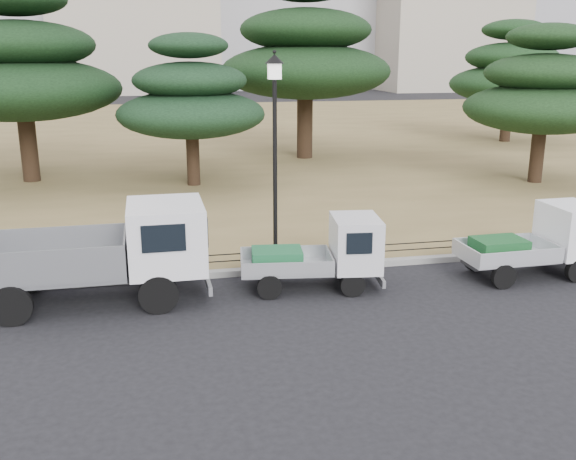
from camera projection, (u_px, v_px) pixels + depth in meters
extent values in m
plane|color=black|center=(306.00, 310.00, 14.16)|extent=(220.00, 220.00, 0.00)
cube|color=olive|center=(203.00, 136.00, 43.02)|extent=(120.00, 56.00, 0.15)
cube|color=gray|center=(283.00, 269.00, 16.59)|extent=(120.00, 0.25, 0.16)
cylinder|color=black|center=(159.00, 295.00, 13.88)|extent=(0.87, 0.19, 0.87)
cylinder|color=black|center=(157.00, 267.00, 15.68)|extent=(0.87, 0.19, 0.87)
cylinder|color=black|center=(11.00, 306.00, 13.26)|extent=(0.87, 0.19, 0.87)
cylinder|color=black|center=(27.00, 276.00, 15.05)|extent=(0.87, 0.19, 0.87)
cube|color=#2D2D30|center=(91.00, 275.00, 14.41)|extent=(4.87, 1.11, 0.15)
cube|color=slate|center=(48.00, 257.00, 14.10)|extent=(3.40, 1.95, 0.85)
cube|color=white|center=(166.00, 236.00, 14.55)|extent=(1.72, 2.09, 1.49)
cylinder|color=black|center=(353.00, 285.00, 14.89)|extent=(0.59, 0.22, 0.58)
cylinder|color=black|center=(344.00, 267.00, 16.11)|extent=(0.59, 0.22, 0.58)
cylinder|color=black|center=(270.00, 287.00, 14.73)|extent=(0.59, 0.22, 0.58)
cylinder|color=black|center=(267.00, 269.00, 15.95)|extent=(0.59, 0.22, 0.58)
cube|color=#2D2D30|center=(310.00, 271.00, 15.39)|extent=(3.18, 1.07, 0.14)
cube|color=#A0A2A7|center=(286.00, 262.00, 15.27)|extent=(2.29, 1.56, 0.39)
cube|color=silver|center=(356.00, 243.00, 15.30)|extent=(1.24, 1.55, 1.25)
cube|color=#1C6539|center=(277.00, 258.00, 15.23)|extent=(1.28, 0.99, 0.43)
cylinder|color=black|center=(544.00, 254.00, 17.10)|extent=(0.61, 0.18, 0.61)
cylinder|color=black|center=(503.00, 277.00, 15.39)|extent=(0.61, 0.18, 0.61)
cylinder|color=black|center=(475.00, 260.00, 16.65)|extent=(0.61, 0.18, 0.61)
cube|color=#2D2D30|center=(527.00, 259.00, 16.21)|extent=(3.30, 0.85, 0.14)
cube|color=silver|center=(507.00, 251.00, 16.01)|extent=(2.30, 1.45, 0.41)
cube|color=white|center=(570.00, 229.00, 16.28)|extent=(1.18, 1.53, 1.29)
cube|color=#175325|center=(499.00, 247.00, 15.93)|extent=(1.27, 0.94, 0.45)
cylinder|color=black|center=(276.00, 261.00, 16.81)|extent=(0.40, 0.40, 0.15)
cylinder|color=black|center=(275.00, 172.00, 16.18)|extent=(0.11, 0.11, 4.57)
cylinder|color=white|center=(274.00, 71.00, 15.52)|extent=(0.37, 0.37, 0.37)
cone|color=black|center=(274.00, 59.00, 15.44)|extent=(0.48, 0.48, 0.23)
cylinder|color=black|center=(282.00, 258.00, 16.66)|extent=(38.00, 0.03, 0.03)
cylinder|color=black|center=(282.00, 251.00, 16.61)|extent=(38.00, 0.03, 0.03)
cylinder|color=black|center=(282.00, 258.00, 16.66)|extent=(0.04, 0.04, 0.40)
cube|color=#1628AE|center=(11.00, 265.00, 15.52)|extent=(1.69, 1.28, 0.77)
cube|color=#1628AE|center=(22.00, 244.00, 15.28)|extent=(0.79, 0.69, 0.33)
cylinder|color=black|center=(28.00, 144.00, 27.23)|extent=(0.71, 0.71, 3.16)
ellipsoid|color=black|center=(22.00, 89.00, 26.61)|extent=(8.11, 8.11, 2.59)
ellipsoid|color=black|center=(18.00, 45.00, 26.14)|extent=(6.19, 6.19, 1.98)
cylinder|color=black|center=(193.00, 156.00, 26.53)|extent=(0.54, 0.54, 2.39)
ellipsoid|color=black|center=(191.00, 114.00, 26.06)|extent=(6.02, 6.02, 1.93)
ellipsoid|color=black|center=(190.00, 80.00, 25.70)|extent=(4.60, 4.60, 1.47)
ellipsoid|color=black|center=(189.00, 45.00, 25.34)|extent=(3.18, 3.18, 1.02)
cylinder|color=black|center=(305.00, 123.00, 33.27)|extent=(0.81, 0.81, 3.60)
ellipsoid|color=black|center=(305.00, 71.00, 32.58)|extent=(8.67, 8.67, 2.77)
ellipsoid|color=black|center=(305.00, 30.00, 32.03)|extent=(6.62, 6.62, 2.12)
cylinder|color=black|center=(537.00, 152.00, 27.09)|extent=(0.57, 0.57, 2.54)
ellipsoid|color=black|center=(542.00, 108.00, 26.60)|extent=(6.44, 6.44, 2.06)
ellipsoid|color=black|center=(546.00, 73.00, 26.22)|extent=(4.92, 4.92, 1.57)
ellipsoid|color=black|center=(549.00, 37.00, 25.83)|extent=(3.40, 3.40, 1.09)
cylinder|color=black|center=(506.00, 118.00, 39.57)|extent=(0.64, 0.64, 2.83)
ellipsoid|color=black|center=(509.00, 84.00, 39.02)|extent=(7.23, 7.23, 2.31)
ellipsoid|color=black|center=(512.00, 57.00, 38.60)|extent=(5.52, 5.52, 1.77)
ellipsoid|color=black|center=(514.00, 30.00, 38.17)|extent=(3.81, 3.81, 1.22)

